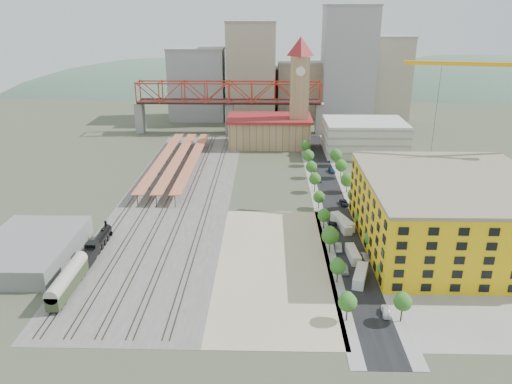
{
  "coord_description": "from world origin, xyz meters",
  "views": [
    {
      "loc": [
        -5.89,
        -141.3,
        60.15
      ],
      "look_at": [
        -9.03,
        -7.26,
        10.0
      ],
      "focal_mm": 35.0,
      "sensor_mm": 36.0,
      "label": 1
    }
  ],
  "objects_px": {
    "site_trailer_d": "(342,222)",
    "site_trailer_b": "(353,254)",
    "clock_tower": "(300,83)",
    "site_trailer_a": "(360,276)",
    "coach": "(68,280)",
    "site_trailer_c": "(343,225)",
    "construction_building": "(450,213)",
    "car_0": "(345,269)",
    "locomotive": "(97,245)"
  },
  "relations": [
    {
      "from": "clock_tower",
      "to": "construction_building",
      "type": "distance_m",
      "value": 107.36
    },
    {
      "from": "construction_building",
      "to": "site_trailer_d",
      "type": "distance_m",
      "value": 29.46
    },
    {
      "from": "clock_tower",
      "to": "locomotive",
      "type": "bearing_deg",
      "value": -118.71
    },
    {
      "from": "locomotive",
      "to": "site_trailer_d",
      "type": "distance_m",
      "value": 68.2
    },
    {
      "from": "site_trailer_a",
      "to": "clock_tower",
      "type": "bearing_deg",
      "value": 110.68
    },
    {
      "from": "locomotive",
      "to": "site_trailer_d",
      "type": "relative_size",
      "value": 2.1
    },
    {
      "from": "coach",
      "to": "site_trailer_a",
      "type": "bearing_deg",
      "value": 5.66
    },
    {
      "from": "site_trailer_a",
      "to": "coach",
      "type": "bearing_deg",
      "value": -157.51
    },
    {
      "from": "coach",
      "to": "site_trailer_b",
      "type": "xyz_separation_m",
      "value": [
        66.0,
        17.36,
        -1.82
      ]
    },
    {
      "from": "construction_building",
      "to": "coach",
      "type": "distance_m",
      "value": 95.71
    },
    {
      "from": "clock_tower",
      "to": "construction_building",
      "type": "height_order",
      "value": "clock_tower"
    },
    {
      "from": "locomotive",
      "to": "car_0",
      "type": "height_order",
      "value": "locomotive"
    },
    {
      "from": "site_trailer_a",
      "to": "site_trailer_c",
      "type": "xyz_separation_m",
      "value": [
        0.0,
        28.56,
        -0.07
      ]
    },
    {
      "from": "site_trailer_a",
      "to": "site_trailer_b",
      "type": "distance_m",
      "value": 10.82
    },
    {
      "from": "site_trailer_b",
      "to": "site_trailer_c",
      "type": "relative_size",
      "value": 0.97
    },
    {
      "from": "clock_tower",
      "to": "coach",
      "type": "relative_size",
      "value": 2.88
    },
    {
      "from": "car_0",
      "to": "site_trailer_d",
      "type": "bearing_deg",
      "value": 86.88
    },
    {
      "from": "site_trailer_d",
      "to": "site_trailer_b",
      "type": "bearing_deg",
      "value": -109.87
    },
    {
      "from": "construction_building",
      "to": "car_0",
      "type": "height_order",
      "value": "construction_building"
    },
    {
      "from": "clock_tower",
      "to": "site_trailer_a",
      "type": "height_order",
      "value": "clock_tower"
    },
    {
      "from": "site_trailer_b",
      "to": "site_trailer_c",
      "type": "xyz_separation_m",
      "value": [
        0.0,
        17.74,
        0.04
      ]
    },
    {
      "from": "coach",
      "to": "car_0",
      "type": "distance_m",
      "value": 63.91
    },
    {
      "from": "construction_building",
      "to": "clock_tower",
      "type": "bearing_deg",
      "value": 108.78
    },
    {
      "from": "construction_building",
      "to": "site_trailer_c",
      "type": "distance_m",
      "value": 28.86
    },
    {
      "from": "clock_tower",
      "to": "locomotive",
      "type": "relative_size",
      "value": 2.4
    },
    {
      "from": "locomotive",
      "to": "car_0",
      "type": "xyz_separation_m",
      "value": [
        63.0,
        -9.22,
        -1.23
      ]
    },
    {
      "from": "construction_building",
      "to": "locomotive",
      "type": "height_order",
      "value": "construction_building"
    },
    {
      "from": "car_0",
      "to": "site_trailer_b",
      "type": "bearing_deg",
      "value": 69.72
    },
    {
      "from": "site_trailer_a",
      "to": "site_trailer_d",
      "type": "height_order",
      "value": "site_trailer_d"
    },
    {
      "from": "coach",
      "to": "site_trailer_c",
      "type": "height_order",
      "value": "coach"
    },
    {
      "from": "coach",
      "to": "site_trailer_a",
      "type": "distance_m",
      "value": 66.35
    },
    {
      "from": "locomotive",
      "to": "site_trailer_b",
      "type": "xyz_separation_m",
      "value": [
        66.0,
        -2.37,
        -0.83
      ]
    },
    {
      "from": "clock_tower",
      "to": "site_trailer_c",
      "type": "height_order",
      "value": "clock_tower"
    },
    {
      "from": "clock_tower",
      "to": "site_trailer_a",
      "type": "relative_size",
      "value": 5.43
    },
    {
      "from": "clock_tower",
      "to": "locomotive",
      "type": "distance_m",
      "value": 123.63
    },
    {
      "from": "site_trailer_b",
      "to": "car_0",
      "type": "relative_size",
      "value": 1.89
    },
    {
      "from": "site_trailer_d",
      "to": "clock_tower",
      "type": "bearing_deg",
      "value": 75.29
    },
    {
      "from": "site_trailer_d",
      "to": "locomotive",
      "type": "bearing_deg",
      "value": 174.72
    },
    {
      "from": "construction_building",
      "to": "site_trailer_b",
      "type": "relative_size",
      "value": 5.79
    },
    {
      "from": "clock_tower",
      "to": "car_0",
      "type": "distance_m",
      "value": 118.54
    },
    {
      "from": "coach",
      "to": "site_trailer_c",
      "type": "bearing_deg",
      "value": 28.01
    },
    {
      "from": "site_trailer_c",
      "to": "site_trailer_b",
      "type": "bearing_deg",
      "value": -101.38
    },
    {
      "from": "site_trailer_a",
      "to": "site_trailer_b",
      "type": "xyz_separation_m",
      "value": [
        0.0,
        10.82,
        -0.11
      ]
    },
    {
      "from": "coach",
      "to": "site_trailer_c",
      "type": "relative_size",
      "value": 2.0
    },
    {
      "from": "clock_tower",
      "to": "site_trailer_b",
      "type": "relative_size",
      "value": 5.95
    },
    {
      "from": "locomotive",
      "to": "car_0",
      "type": "distance_m",
      "value": 63.68
    },
    {
      "from": "site_trailer_a",
      "to": "car_0",
      "type": "distance_m",
      "value": 5.0
    },
    {
      "from": "construction_building",
      "to": "site_trailer_a",
      "type": "bearing_deg",
      "value": -143.74
    },
    {
      "from": "site_trailer_a",
      "to": "site_trailer_d",
      "type": "relative_size",
      "value": 0.93
    },
    {
      "from": "clock_tower",
      "to": "construction_building",
      "type": "bearing_deg",
      "value": -71.22
    }
  ]
}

